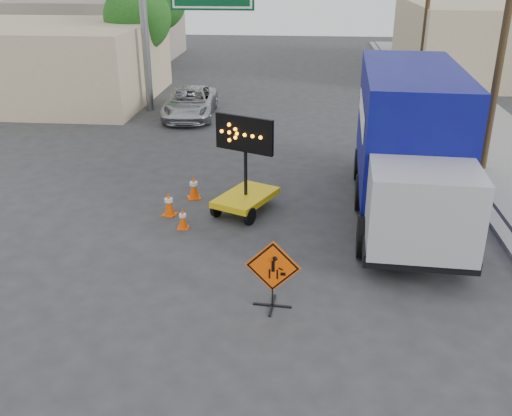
# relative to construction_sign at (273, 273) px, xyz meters

# --- Properties ---
(ground) EXTENTS (100.00, 100.00, 0.00)m
(ground) POSITION_rel_construction_sign_xyz_m (-0.98, -0.48, -0.86)
(ground) COLOR #2D2D30
(ground) RESTS_ON ground
(curb_right) EXTENTS (0.40, 60.00, 0.12)m
(curb_right) POSITION_rel_construction_sign_xyz_m (6.22, 14.52, -0.80)
(curb_right) COLOR gray
(curb_right) RESTS_ON ground
(sidewalk_right) EXTENTS (4.00, 60.00, 0.15)m
(sidewalk_right) POSITION_rel_construction_sign_xyz_m (8.52, 14.52, -0.79)
(sidewalk_right) COLOR gray
(sidewalk_right) RESTS_ON ground
(storefront_left_near) EXTENTS (14.00, 10.00, 4.00)m
(storefront_left_near) POSITION_rel_construction_sign_xyz_m (-14.98, 19.52, 1.14)
(storefront_left_near) COLOR #C1AF8B
(storefront_left_near) RESTS_ON ground
(storefront_left_far) EXTENTS (12.00, 10.00, 4.40)m
(storefront_left_far) POSITION_rel_construction_sign_xyz_m (-15.98, 33.52, 1.34)
(storefront_left_far) COLOR gray
(storefront_left_far) RESTS_ON ground
(building_right_far) EXTENTS (10.00, 14.00, 4.60)m
(building_right_far) POSITION_rel_construction_sign_xyz_m (12.02, 29.52, 1.44)
(building_right_far) COLOR #C1AF8B
(building_right_far) RESTS_ON ground
(highway_gantry) EXTENTS (6.18, 0.38, 6.90)m
(highway_gantry) POSITION_rel_construction_sign_xyz_m (-5.41, 17.48, 4.21)
(highway_gantry) COLOR slate
(highway_gantry) RESTS_ON ground
(utility_pole_near) EXTENTS (1.80, 0.26, 9.00)m
(utility_pole_near) POSITION_rel_construction_sign_xyz_m (7.02, 9.52, 3.82)
(utility_pole_near) COLOR #3F311B
(utility_pole_near) RESTS_ON ground
(utility_pole_far) EXTENTS (1.80, 0.26, 9.00)m
(utility_pole_far) POSITION_rel_construction_sign_xyz_m (7.02, 23.52, 3.82)
(utility_pole_far) COLOR #3F311B
(utility_pole_far) RESTS_ON ground
(tree_left_near) EXTENTS (3.71, 3.71, 6.03)m
(tree_left_near) POSITION_rel_construction_sign_xyz_m (-8.98, 21.52, 3.30)
(tree_left_near) COLOR #3F311B
(tree_left_near) RESTS_ON ground
(tree_left_far) EXTENTS (4.10, 4.10, 6.66)m
(tree_left_far) POSITION_rel_construction_sign_xyz_m (-9.98, 29.52, 3.73)
(tree_left_far) COLOR #3F311B
(tree_left_far) RESTS_ON ground
(construction_sign) EXTENTS (1.23, 0.87, 1.63)m
(construction_sign) POSITION_rel_construction_sign_xyz_m (0.00, 0.00, 0.00)
(construction_sign) COLOR black
(construction_sign) RESTS_ON ground
(arrow_board) EXTENTS (2.03, 2.44, 3.00)m
(arrow_board) POSITION_rel_construction_sign_xyz_m (-1.16, 5.13, -0.19)
(arrow_board) COLOR yellow
(arrow_board) RESTS_ON ground
(pickup_truck) EXTENTS (2.71, 5.23, 1.41)m
(pickup_truck) POSITION_rel_construction_sign_xyz_m (-5.13, 16.31, -0.16)
(pickup_truck) COLOR #ABADB2
(pickup_truck) RESTS_ON ground
(box_truck) EXTENTS (3.23, 9.07, 4.25)m
(box_truck) POSITION_rel_construction_sign_xyz_m (3.60, 5.56, 1.06)
(box_truck) COLOR black
(box_truck) RESTS_ON ground
(cone_a) EXTENTS (0.35, 0.35, 0.63)m
(cone_a) POSITION_rel_construction_sign_xyz_m (-2.83, 3.79, -0.54)
(cone_a) COLOR #F84F05
(cone_a) RESTS_ON ground
(cone_b) EXTENTS (0.48, 0.48, 0.76)m
(cone_b) POSITION_rel_construction_sign_xyz_m (-3.44, 4.66, -0.48)
(cone_b) COLOR #F84F05
(cone_b) RESTS_ON ground
(cone_c) EXTENTS (0.52, 0.52, 0.79)m
(cone_c) POSITION_rel_construction_sign_xyz_m (-2.95, 6.05, -0.47)
(cone_c) COLOR #F84F05
(cone_c) RESTS_ON ground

